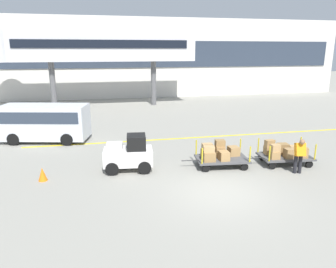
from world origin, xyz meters
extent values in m
plane|color=gray|center=(0.00, 0.00, 0.00)|extent=(120.00, 120.00, 0.00)
cube|color=yellow|center=(2.18, 7.55, 0.00)|extent=(21.17, 0.37, 0.01)
cube|color=silver|center=(0.00, 26.00, 4.26)|extent=(48.79, 2.40, 8.53)
cube|color=#2D3847|center=(0.00, 24.75, 4.69)|extent=(46.35, 0.12, 2.80)
cube|color=silver|center=(-3.44, 20.00, 5.43)|extent=(16.58, 2.20, 2.60)
cube|color=black|center=(-3.44, 18.86, 5.63)|extent=(14.92, 0.08, 0.70)
cylinder|color=#59595B|center=(-8.00, 20.00, 2.07)|extent=(0.50, 0.50, 4.13)
cylinder|color=#59595B|center=(1.11, 20.00, 2.07)|extent=(0.50, 0.50, 4.13)
cube|color=white|center=(-3.07, 3.00, 0.63)|extent=(2.21, 1.32, 0.70)
cube|color=black|center=(-2.70, 2.96, 1.28)|extent=(0.90, 1.07, 0.60)
cube|color=silver|center=(-3.64, 3.06, 1.10)|extent=(0.80, 1.01, 0.24)
cylinder|color=black|center=(-3.69, 3.59, 0.28)|extent=(0.58, 0.24, 0.56)
cylinder|color=black|center=(-3.80, 2.55, 0.28)|extent=(0.58, 0.24, 0.56)
cylinder|color=black|center=(-2.33, 3.44, 0.28)|extent=(0.58, 0.24, 0.56)
cylinder|color=black|center=(-2.45, 2.41, 0.28)|extent=(0.58, 0.24, 0.56)
cube|color=#4C4C4F|center=(1.11, 2.54, 0.36)|extent=(2.44, 1.64, 0.08)
cylinder|color=gold|center=(0.12, 3.30, 0.75)|extent=(0.06, 0.06, 0.70)
cylinder|color=gold|center=(-0.02, 2.02, 0.75)|extent=(0.06, 0.06, 0.70)
cylinder|color=gold|center=(2.23, 3.07, 0.75)|extent=(0.06, 0.06, 0.70)
cylinder|color=gold|center=(2.09, 1.79, 0.75)|extent=(0.06, 0.06, 0.70)
cylinder|color=black|center=(0.31, 3.23, 0.16)|extent=(0.33, 0.13, 0.32)
cylinder|color=black|center=(0.18, 2.04, 0.16)|extent=(0.33, 0.13, 0.32)
cylinder|color=black|center=(2.03, 3.04, 0.16)|extent=(0.33, 0.13, 0.32)
cylinder|color=black|center=(1.90, 1.86, 0.16)|extent=(0.33, 0.13, 0.32)
cylinder|color=#333333|center=(-0.39, 2.71, 0.34)|extent=(0.70, 0.13, 0.05)
cube|color=olive|center=(0.52, 2.92, 0.57)|extent=(0.50, 0.47, 0.33)
cube|color=olive|center=(0.40, 2.30, 0.61)|extent=(0.56, 0.50, 0.41)
cube|color=#A87F4C|center=(1.11, 2.86, 0.64)|extent=(0.45, 0.45, 0.48)
cube|color=#A87F4C|center=(1.08, 2.27, 0.60)|extent=(0.43, 0.50, 0.40)
cube|color=#A87F4C|center=(1.78, 2.82, 0.60)|extent=(0.46, 0.52, 0.40)
cube|color=tan|center=(0.52, 2.92, 0.87)|extent=(0.49, 0.33, 0.28)
cube|color=tan|center=(0.40, 2.30, 0.94)|extent=(0.54, 0.45, 0.26)
cube|color=olive|center=(1.11, 2.86, 1.02)|extent=(0.46, 0.40, 0.28)
cube|color=#4C4C4F|center=(4.09, 2.22, 0.36)|extent=(2.44, 1.64, 0.08)
cylinder|color=gold|center=(3.11, 2.97, 0.75)|extent=(0.06, 0.06, 0.70)
cylinder|color=gold|center=(2.97, 1.69, 0.75)|extent=(0.06, 0.06, 0.70)
cylinder|color=gold|center=(5.21, 2.74, 0.75)|extent=(0.06, 0.06, 0.70)
cylinder|color=gold|center=(5.07, 1.46, 0.75)|extent=(0.06, 0.06, 0.70)
cylinder|color=black|center=(3.30, 2.90, 0.16)|extent=(0.33, 0.13, 0.32)
cylinder|color=black|center=(3.17, 1.72, 0.16)|extent=(0.33, 0.13, 0.32)
cylinder|color=black|center=(5.01, 2.71, 0.16)|extent=(0.33, 0.13, 0.32)
cylinder|color=black|center=(4.88, 1.53, 0.16)|extent=(0.33, 0.13, 0.32)
cylinder|color=#333333|center=(2.60, 2.38, 0.34)|extent=(0.70, 0.13, 0.05)
cube|color=#A87F4C|center=(3.47, 2.61, 0.60)|extent=(0.43, 0.40, 0.39)
cube|color=#A87F4C|center=(3.37, 1.95, 0.58)|extent=(0.45, 0.43, 0.35)
cube|color=olive|center=(4.12, 2.51, 0.65)|extent=(0.51, 0.46, 0.49)
cube|color=#9E7A4C|center=(4.09, 1.88, 0.62)|extent=(0.47, 0.41, 0.44)
cube|color=tan|center=(4.77, 2.50, 0.57)|extent=(0.62, 0.51, 0.34)
cube|color=#9E7A4C|center=(4.68, 1.87, 0.64)|extent=(0.54, 0.51, 0.47)
cube|color=#A87F4C|center=(3.47, 2.61, 0.94)|extent=(0.46, 0.30, 0.29)
cube|color=tan|center=(3.37, 1.95, 0.91)|extent=(0.40, 0.31, 0.31)
cylinder|color=black|center=(3.87, 1.09, 0.41)|extent=(0.16, 0.16, 0.82)
cylinder|color=black|center=(4.06, 1.05, 0.41)|extent=(0.16, 0.16, 0.82)
cube|color=orange|center=(3.94, 0.97, 1.09)|extent=(0.48, 0.50, 0.61)
sphere|color=#8C6647|center=(3.91, 0.86, 1.45)|extent=(0.22, 0.22, 0.22)
cube|color=silver|center=(-7.23, 8.74, 1.15)|extent=(5.11, 2.97, 1.90)
cube|color=#2D3847|center=(-7.23, 8.74, 1.55)|extent=(4.75, 2.92, 0.64)
cylinder|color=black|center=(-8.88, 8.24, 0.34)|extent=(0.72, 0.39, 0.68)
cylinder|color=black|center=(-5.99, 7.54, 0.34)|extent=(0.72, 0.39, 0.68)
cone|color=orange|center=(-6.57, 2.59, 0.28)|extent=(0.36, 0.36, 0.55)
camera|label=1|loc=(-4.28, -10.35, 5.12)|focal=34.36mm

